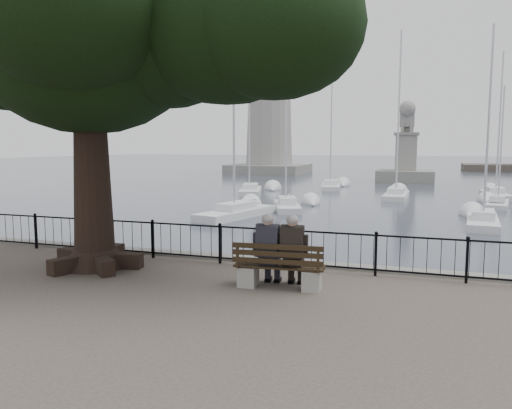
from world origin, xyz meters
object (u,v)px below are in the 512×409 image
at_px(person_left, 269,253).
at_px(lion_monument, 406,161).
at_px(lighthouse, 270,78).
at_px(person_right, 293,254).
at_px(bench, 279,272).
at_px(tree, 119,27).

relative_size(person_left, lion_monument, 0.18).
xyz_separation_m(person_left, lighthouse, (-18.86, 61.15, 12.15)).
xyz_separation_m(person_right, lion_monument, (0.60, 49.04, 0.56)).
bearing_deg(person_left, lion_monument, 88.67).
distance_m(bench, person_right, 0.50).
xyz_separation_m(bench, person_left, (-0.25, 0.09, 0.39)).
relative_size(tree, lighthouse, 0.34).
height_order(person_right, lighthouse, lighthouse).
height_order(bench, person_right, person_right).
height_order(bench, lighthouse, lighthouse).
relative_size(tree, lion_monument, 1.21).
distance_m(person_left, person_right, 0.54).
bearing_deg(lion_monument, person_right, -90.70).
bearing_deg(lighthouse, lion_monument, -31.12).
bearing_deg(person_right, bench, -154.65).
bearing_deg(lion_monument, bench, -91.03).
bearing_deg(lion_monument, tree, -95.90).
xyz_separation_m(person_right, lighthouse, (-19.40, 61.11, 12.15)).
bearing_deg(tree, lighthouse, 103.84).
bearing_deg(bench, tree, 173.11).
distance_m(lighthouse, lion_monument, 26.08).
bearing_deg(person_right, lighthouse, 107.61).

